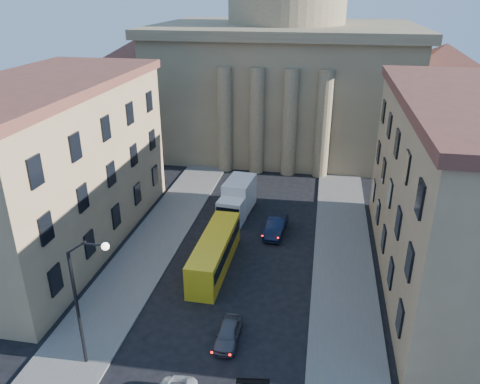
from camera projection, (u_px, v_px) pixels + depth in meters
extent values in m
cube|color=#5E5A56|center=(133.00, 272.00, 38.32)|extent=(5.00, 60.00, 0.15)
cube|color=#5E5A56|center=(344.00, 295.00, 35.53)|extent=(5.00, 60.00, 0.15)
cube|color=#776149|center=(284.00, 89.00, 68.03)|extent=(34.00, 26.00, 16.00)
cube|color=#776149|center=(286.00, 28.00, 64.67)|extent=(35.50, 27.50, 1.20)
cylinder|color=#776149|center=(287.00, 0.00, 63.23)|extent=(16.00, 16.00, 8.00)
cube|color=#776149|center=(143.00, 103.00, 70.67)|extent=(13.00, 13.00, 11.00)
cone|color=#582F25|center=(139.00, 52.00, 67.67)|extent=(26.02, 26.02, 4.00)
cube|color=#776149|center=(435.00, 116.00, 63.78)|extent=(13.00, 13.00, 11.00)
cone|color=#582F25|center=(445.00, 59.00, 60.78)|extent=(26.02, 26.02, 4.00)
cylinder|color=#776149|center=(225.00, 120.00, 57.71)|extent=(1.80, 1.80, 13.00)
cylinder|color=#776149|center=(257.00, 122.00, 57.05)|extent=(1.80, 1.80, 13.00)
cylinder|color=#776149|center=(290.00, 123.00, 56.40)|extent=(1.80, 1.80, 13.00)
cylinder|color=#776149|center=(323.00, 125.00, 55.74)|extent=(1.80, 1.80, 13.00)
cube|color=tan|center=(51.00, 170.00, 40.55)|extent=(11.00, 26.00, 14.00)
cube|color=#582F25|center=(36.00, 85.00, 37.63)|extent=(11.60, 26.60, 0.80)
cube|color=tan|center=(467.00, 199.00, 34.98)|extent=(11.00, 26.00, 14.00)
cylinder|color=black|center=(78.00, 311.00, 27.57)|extent=(0.20, 0.20, 8.00)
cylinder|color=black|center=(76.00, 247.00, 25.74)|extent=(1.30, 0.12, 0.96)
cylinder|color=black|center=(92.00, 244.00, 25.46)|extent=(1.30, 0.12, 0.12)
sphere|color=white|center=(105.00, 246.00, 25.35)|extent=(0.44, 0.44, 0.44)
imported|color=#4D4C51|center=(228.00, 333.00, 30.73)|extent=(1.48, 3.66, 1.24)
imported|color=black|center=(276.00, 226.00, 44.23)|extent=(2.05, 4.84, 1.55)
cube|color=gold|center=(215.00, 253.00, 38.65)|extent=(2.41, 9.97, 2.80)
cube|color=black|center=(215.00, 248.00, 38.47)|extent=(2.46, 9.43, 0.99)
cylinder|color=black|center=(192.00, 286.00, 35.94)|extent=(0.29, 0.91, 0.90)
cylinder|color=black|center=(215.00, 289.00, 35.62)|extent=(0.29, 0.91, 0.90)
cylinder|color=black|center=(215.00, 240.00, 42.44)|extent=(0.29, 0.91, 0.90)
cylinder|color=black|center=(234.00, 242.00, 42.12)|extent=(0.29, 0.91, 0.90)
cube|color=silver|center=(231.00, 211.00, 46.16)|extent=(2.67, 2.77, 2.54)
cube|color=black|center=(228.00, 213.00, 44.96)|extent=(2.33, 0.35, 1.17)
cube|color=silver|center=(239.00, 194.00, 48.44)|extent=(2.97, 4.68, 3.28)
cylinder|color=black|center=(220.00, 219.00, 46.37)|extent=(0.39, 0.98, 0.95)
cylinder|color=black|center=(241.00, 221.00, 45.83)|extent=(0.39, 0.98, 0.95)
cylinder|color=black|center=(232.00, 202.00, 50.10)|extent=(0.39, 0.98, 0.95)
cylinder|color=black|center=(251.00, 204.00, 49.57)|extent=(0.39, 0.98, 0.95)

